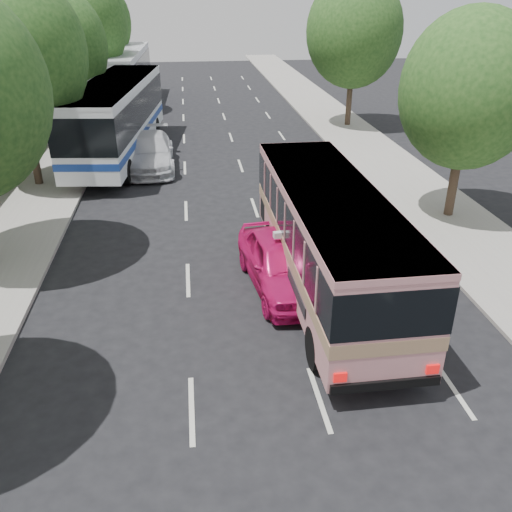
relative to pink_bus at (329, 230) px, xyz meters
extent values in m
plane|color=black|center=(-2.28, -2.72, -2.06)|extent=(120.00, 120.00, 0.00)
cube|color=#9E998E|center=(-10.78, 17.28, -1.99)|extent=(4.00, 90.00, 0.15)
cube|color=#9E998E|center=(6.22, 17.28, -2.00)|extent=(4.00, 90.00, 0.12)
cube|color=#9E998E|center=(-12.58, 17.28, -1.16)|extent=(0.30, 90.00, 1.50)
cylinder|color=#38281E|center=(-10.98, 11.28, -0.16)|extent=(0.36, 0.36, 3.80)
ellipsoid|color=#1D4518|center=(-10.98, 11.28, 3.84)|extent=(6.00, 6.00, 6.90)
sphere|color=#1D4518|center=(-10.58, 10.98, 5.04)|extent=(3.90, 3.90, 3.90)
cylinder|color=#38281E|center=(-10.88, 19.28, -0.31)|extent=(0.36, 0.36, 3.50)
ellipsoid|color=#1D4518|center=(-10.88, 19.28, 3.37)|extent=(5.52, 5.52, 6.35)
sphere|color=#1D4518|center=(-10.48, 18.98, 4.47)|extent=(3.59, 3.59, 3.59)
cylinder|color=#38281E|center=(-10.78, 27.28, -0.07)|extent=(0.36, 0.36, 3.99)
ellipsoid|color=#1D4518|center=(-10.78, 27.28, 4.13)|extent=(6.30, 6.30, 7.24)
sphere|color=#1D4518|center=(-10.38, 26.98, 5.39)|extent=(4.09, 4.09, 4.09)
cylinder|color=#38281E|center=(-10.98, 35.28, -0.20)|extent=(0.36, 0.36, 3.72)
ellipsoid|color=#1D4518|center=(-10.98, 35.28, 3.72)|extent=(5.88, 5.88, 6.76)
sphere|color=#1D4518|center=(-10.58, 34.98, 4.90)|extent=(3.82, 3.82, 3.82)
cylinder|color=#38281E|center=(6.42, 5.28, -0.45)|extent=(0.36, 0.36, 3.23)
ellipsoid|color=#1D4518|center=(6.42, 5.28, 2.95)|extent=(5.10, 5.10, 5.87)
sphere|color=#1D4518|center=(6.82, 4.98, 3.97)|extent=(3.32, 3.31, 3.31)
cylinder|color=#38281E|center=(6.72, 21.28, -0.16)|extent=(0.36, 0.36, 3.80)
ellipsoid|color=#1D4518|center=(6.72, 21.28, 3.84)|extent=(6.00, 6.00, 6.90)
sphere|color=#1D4518|center=(7.12, 20.98, 5.04)|extent=(3.90, 3.90, 3.90)
cube|color=#CE8488|center=(0.00, 0.00, -0.14)|extent=(2.68, 10.38, 2.77)
cube|color=#9E7A59|center=(0.00, 0.00, -0.46)|extent=(2.72, 10.40, 0.36)
cube|color=black|center=(0.00, 0.00, 0.37)|extent=(2.73, 10.41, 1.14)
cube|color=#CE8488|center=(0.00, 0.00, 1.17)|extent=(2.70, 10.40, 0.17)
cylinder|color=black|center=(-1.17, 3.10, -1.52)|extent=(0.32, 1.08, 1.08)
cylinder|color=black|center=(1.12, 3.12, -1.52)|extent=(0.32, 1.08, 1.08)
cylinder|color=black|center=(-1.11, -3.53, -1.52)|extent=(0.32, 1.08, 1.08)
cylinder|color=black|center=(1.17, -3.51, -1.52)|extent=(0.32, 1.08, 1.08)
imported|color=#CF125D|center=(-1.28, 0.47, -1.21)|extent=(2.57, 5.21, 1.71)
imported|color=silver|center=(-5.90, 13.48, -1.21)|extent=(2.61, 5.95, 1.70)
cube|color=white|center=(-7.62, 15.74, 0.24)|extent=(4.26, 13.52, 3.38)
cube|color=black|center=(-7.62, 15.74, 0.65)|extent=(4.31, 13.56, 1.66)
cube|color=navy|center=(-7.62, 15.74, -0.62)|extent=(4.30, 13.55, 0.33)
cube|color=white|center=(-7.62, 15.74, 1.85)|extent=(4.28, 13.54, 0.16)
cylinder|color=black|center=(-8.42, 20.06, -1.45)|extent=(0.49, 1.25, 1.22)
cylinder|color=black|center=(-5.91, 19.78, -1.45)|extent=(0.49, 1.25, 1.22)
cylinder|color=black|center=(-9.38, 11.25, -1.45)|extent=(0.49, 1.25, 1.22)
cylinder|color=black|center=(-6.87, 10.98, -1.45)|extent=(0.49, 1.25, 1.22)
cube|color=silver|center=(-8.58, 30.17, 0.29)|extent=(3.34, 13.72, 3.46)
cube|color=black|center=(-8.58, 30.17, 0.72)|extent=(3.39, 13.75, 1.70)
cube|color=navy|center=(-8.58, 30.17, -0.59)|extent=(3.38, 13.74, 0.34)
cube|color=silver|center=(-8.58, 30.17, 1.95)|extent=(3.36, 13.74, 0.16)
cylinder|color=black|center=(-9.74, 34.52, -1.44)|extent=(0.40, 1.26, 1.25)
cylinder|color=black|center=(-7.14, 34.44, -1.44)|extent=(0.40, 1.26, 1.25)
cylinder|color=black|center=(-10.03, 25.44, -1.44)|extent=(0.40, 1.26, 1.25)
cylinder|color=black|center=(-7.44, 25.36, -1.44)|extent=(0.40, 1.26, 1.25)
cube|color=silver|center=(-1.28, 0.47, -0.26)|extent=(0.57, 0.24, 0.18)
camera|label=1|loc=(-3.91, -14.06, 6.39)|focal=38.00mm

